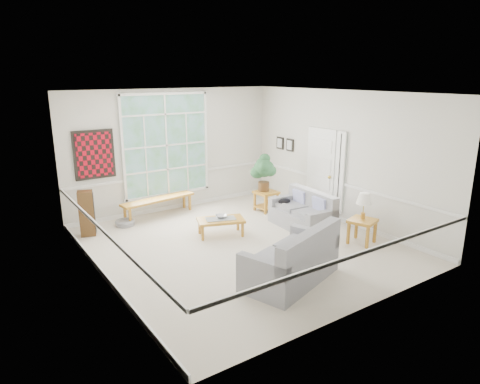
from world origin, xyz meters
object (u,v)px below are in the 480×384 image
at_px(loveseat_right, 302,210).
at_px(coffee_table, 221,227).
at_px(side_table, 362,231).
at_px(loveseat_front, 290,254).
at_px(end_table, 266,201).

bearing_deg(loveseat_right, coffee_table, 164.16).
relative_size(coffee_table, side_table, 1.93).
xyz_separation_m(loveseat_front, coffee_table, (0.14, 2.41, -0.29)).
relative_size(loveseat_front, end_table, 3.46).
bearing_deg(side_table, end_table, 96.29).
relative_size(loveseat_right, loveseat_front, 0.86).
height_order(loveseat_front, side_table, loveseat_front).
height_order(loveseat_right, end_table, loveseat_right).
relative_size(coffee_table, end_table, 1.93).
bearing_deg(side_table, coffee_table, 137.13).
xyz_separation_m(loveseat_front, side_table, (2.27, 0.42, -0.22)).
bearing_deg(loveseat_front, coffee_table, 68.85).
bearing_deg(coffee_table, side_table, -22.81).
distance_m(loveseat_front, coffee_table, 2.43).
distance_m(loveseat_right, end_table, 1.43).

